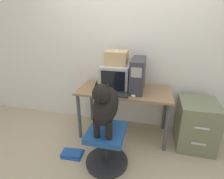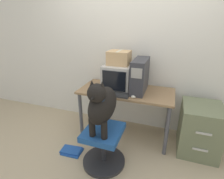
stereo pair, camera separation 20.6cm
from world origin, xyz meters
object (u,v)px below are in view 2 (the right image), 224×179
(crt_monitor, at_px, (119,76))
(book_stack_floor, at_px, (72,151))
(office_chair, at_px, (104,145))
(filing_cabinet, at_px, (199,129))
(pc_tower, at_px, (140,76))
(keyboard, at_px, (114,94))
(dog, at_px, (102,104))
(cardboard_box, at_px, (119,58))

(crt_monitor, bearing_deg, book_stack_floor, -122.04)
(office_chair, bearing_deg, crt_monitor, 93.30)
(crt_monitor, height_order, filing_cabinet, crt_monitor)
(crt_monitor, height_order, pc_tower, pc_tower)
(keyboard, xyz_separation_m, book_stack_floor, (-0.45, -0.42, -0.73))
(keyboard, distance_m, dog, 0.47)
(office_chair, height_order, book_stack_floor, office_chair)
(office_chair, xyz_separation_m, book_stack_floor, (-0.48, 0.02, -0.24))
(filing_cabinet, bearing_deg, keyboard, -170.30)
(pc_tower, height_order, filing_cabinet, pc_tower)
(crt_monitor, bearing_deg, keyboard, -86.27)
(book_stack_floor, bearing_deg, crt_monitor, 57.96)
(pc_tower, relative_size, office_chair, 0.95)
(office_chair, bearing_deg, pc_tower, 68.72)
(pc_tower, distance_m, dog, 0.77)
(pc_tower, xyz_separation_m, cardboard_box, (-0.31, 0.04, 0.22))
(crt_monitor, bearing_deg, cardboard_box, 90.00)
(office_chair, xyz_separation_m, filing_cabinet, (1.10, 0.64, 0.07))
(crt_monitor, height_order, office_chair, crt_monitor)
(book_stack_floor, bearing_deg, office_chair, -2.80)
(cardboard_box, bearing_deg, keyboard, -86.32)
(crt_monitor, bearing_deg, filing_cabinet, -4.27)
(cardboard_box, bearing_deg, filing_cabinet, -4.46)
(dog, height_order, filing_cabinet, dog)
(filing_cabinet, relative_size, book_stack_floor, 2.29)
(crt_monitor, xyz_separation_m, dog, (0.04, -0.74, -0.09))
(crt_monitor, bearing_deg, pc_tower, -5.99)
(filing_cabinet, bearing_deg, book_stack_floor, -158.83)
(keyboard, bearing_deg, office_chair, -86.98)
(keyboard, relative_size, filing_cabinet, 0.64)
(cardboard_box, distance_m, book_stack_floor, 1.42)
(pc_tower, xyz_separation_m, keyboard, (-0.29, -0.25, -0.21))
(crt_monitor, relative_size, dog, 0.70)
(crt_monitor, distance_m, dog, 0.75)
(crt_monitor, height_order, cardboard_box, cardboard_box)
(keyboard, bearing_deg, crt_monitor, 93.73)
(office_chair, relative_size, filing_cabinet, 0.79)
(keyboard, bearing_deg, filing_cabinet, 9.70)
(dog, distance_m, book_stack_floor, 0.93)
(pc_tower, height_order, cardboard_box, cardboard_box)
(keyboard, xyz_separation_m, dog, (0.02, -0.46, 0.07))
(pc_tower, distance_m, book_stack_floor, 1.37)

